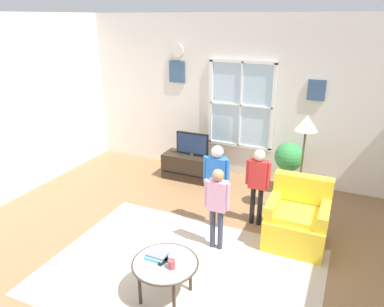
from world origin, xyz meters
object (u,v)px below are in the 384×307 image
Objects in this scene: person_blue_shirt at (217,177)px; cup at (172,264)px; coffee_table at (165,265)px; remote_near_books at (166,258)px; person_red_shirt at (258,179)px; person_pink_shirt at (217,200)px; television at (192,144)px; remote_near_cup at (164,262)px; potted_plant_by_window at (289,160)px; book_stack at (157,255)px; armchair at (297,221)px; tv_stand at (192,167)px; floor_lamp at (305,133)px.

cup is at bearing -85.67° from person_blue_shirt.
coffee_table is 0.08m from remote_near_books.
person_red_shirt is 0.59m from person_blue_shirt.
person_blue_shirt is at bearing 111.67° from person_pink_shirt.
coffee_table is at bearing -70.31° from remote_near_books.
person_blue_shirt is at bearing 94.33° from cup.
remote_near_books is at bearing -101.27° from person_pink_shirt.
person_pink_shirt is at bearing -57.56° from television.
remote_near_cup is at bearing -134.16° from coffee_table.
person_pink_shirt is 1.26× the size of potted_plant_by_window.
book_stack is 0.13m from remote_near_cup.
potted_plant_by_window is at bearing 77.09° from remote_near_cup.
book_stack is at bearing 152.38° from remote_near_cup.
book_stack is (-1.22, -1.57, 0.14)m from armchair.
person_pink_shirt reaches higher than coffee_table.
tv_stand is 3.05m from coffee_table.
person_red_shirt is at bearing -35.26° from television.
floor_lamp is at bearing 44.67° from person_red_shirt.
armchair is 4.09× the size of book_stack.
cup reaches higher than remote_near_cup.
television reaches higher than cup.
floor_lamp is (0.82, 1.29, 0.61)m from person_pink_shirt.
tv_stand is 2.97m from book_stack.
armchair is 1.96m from coffee_table.
remote_near_books is at bearing 137.77° from cup.
remote_near_cup is 2.70m from floor_lamp.
remote_near_cup is at bearing -124.25° from armchair.
person_pink_shirt is 1.64m from floor_lamp.
potted_plant_by_window is (0.21, 1.24, -0.14)m from person_red_shirt.
person_blue_shirt is at bearing 86.15° from book_stack.
person_red_shirt is (0.61, 1.79, 0.25)m from book_stack.
television is 0.69× the size of potted_plant_by_window.
remote_near_cup reaches higher than coffee_table.
person_red_shirt is at bearing 159.76° from armchair.
person_pink_shirt reaches higher than cup.
cup is at bearing -26.57° from coffee_table.
cup reaches higher than remote_near_books.
book_stack is 2.69m from floor_lamp.
person_red_shirt is (1.47, -1.04, 0.49)m from tv_stand.
remote_near_cup is at bearing -99.81° from person_pink_shirt.
armchair is at bearing -20.24° from person_red_shirt.
armchair is 1.20m from person_blue_shirt.
potted_plant_by_window is at bearing 111.83° from floor_lamp.
person_pink_shirt is at bearing -104.51° from potted_plant_by_window.
person_red_shirt is at bearing 78.46° from cup.
cup reaches higher than tv_stand.
cup is 2.68m from floor_lamp.
tv_stand is 1.74m from person_blue_shirt.
remote_near_cup is (0.98, -2.89, -0.24)m from television.
book_stack is 0.18× the size of person_red_shirt.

